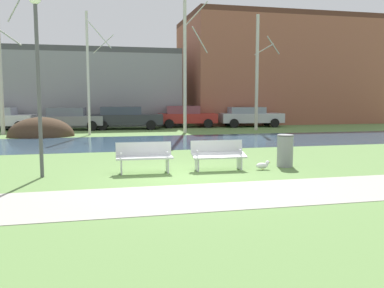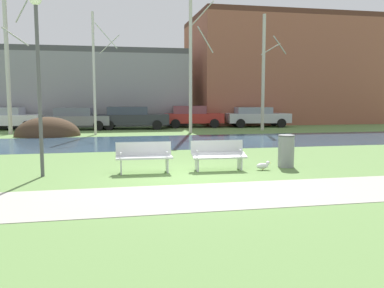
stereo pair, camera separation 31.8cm
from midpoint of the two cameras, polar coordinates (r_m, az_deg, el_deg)
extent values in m
plane|color=#5B7F42|center=(20.94, -6.89, 0.52)|extent=(120.00, 120.00, 0.00)
cube|color=#9E998E|center=(9.13, 1.65, -7.16)|extent=(60.00, 2.50, 0.01)
cube|color=#2D475B|center=(19.99, -6.59, 0.25)|extent=(80.00, 6.45, 0.01)
ellipsoid|color=#423021|center=(24.45, -20.46, 1.01)|extent=(3.58, 2.57, 2.14)
cube|color=silver|center=(11.78, -7.34, -1.90)|extent=(1.61, 0.53, 0.05)
cube|color=silver|center=(12.03, -7.45, -0.68)|extent=(1.60, 0.13, 0.40)
cube|color=silver|center=(11.85, -10.51, -3.02)|extent=(0.05, 0.43, 0.45)
cube|color=silver|center=(11.94, -4.20, -2.85)|extent=(0.05, 0.43, 0.45)
cylinder|color=silver|center=(11.75, -10.55, -1.29)|extent=(0.05, 0.28, 0.04)
cylinder|color=silver|center=(11.85, -4.19, -1.14)|extent=(0.05, 0.28, 0.04)
cube|color=silver|center=(12.20, 3.02, -1.57)|extent=(1.61, 0.53, 0.15)
cube|color=silver|center=(12.44, 2.70, -0.39)|extent=(1.60, 0.13, 0.40)
cube|color=silver|center=(12.14, -0.06, -2.67)|extent=(0.05, 0.43, 0.45)
cube|color=silver|center=(12.47, 5.86, -2.47)|extent=(0.05, 0.43, 0.45)
cylinder|color=silver|center=(12.05, -0.02, -0.99)|extent=(0.05, 0.28, 0.04)
cylinder|color=silver|center=(12.38, 5.94, -0.83)|extent=(0.05, 0.28, 0.04)
cylinder|color=gray|center=(13.13, 12.07, -0.91)|extent=(0.49, 0.49, 1.00)
torus|color=#494A4C|center=(13.08, 12.12, 1.14)|extent=(0.52, 0.52, 0.04)
ellipsoid|color=white|center=(12.50, 8.93, -2.98)|extent=(0.38, 0.17, 0.17)
sphere|color=white|center=(12.55, 9.67, -2.55)|extent=(0.12, 0.12, 0.12)
cone|color=gold|center=(12.58, 9.95, -2.54)|extent=(0.07, 0.04, 0.04)
cylinder|color=gold|center=(12.49, 9.07, -3.31)|extent=(0.01, 0.01, 0.10)
cylinder|color=gold|center=(12.55, 8.95, -3.26)|extent=(0.01, 0.01, 0.10)
cylinder|color=#4C4C51|center=(11.79, -21.14, 6.64)|extent=(0.10, 0.10, 4.56)
cylinder|color=beige|center=(27.23, -23.72, 16.55)|extent=(1.02, 1.44, 1.12)
cylinder|color=beige|center=(25.84, -24.43, 13.45)|extent=(1.25, 1.21, 0.90)
cylinder|color=beige|center=(24.48, -14.55, 9.37)|extent=(0.15, 0.15, 6.96)
cylinder|color=beige|center=(25.25, -12.54, 13.32)|extent=(1.17, 1.68, 0.94)
cylinder|color=beige|center=(23.94, -12.95, 14.44)|extent=(1.26, 1.22, 1.25)
cylinder|color=beige|center=(25.21, -1.36, 12.37)|extent=(0.20, 0.20, 9.49)
cylinder|color=beige|center=(26.34, 0.29, 17.62)|extent=(1.07, 1.52, 1.23)
cylinder|color=beige|center=(24.72, 0.73, 14.18)|extent=(1.28, 1.24, 1.36)
cylinder|color=#BCB7A8|center=(27.58, 8.64, 9.67)|extent=(0.21, 0.21, 7.46)
cylinder|color=#BCB7A8|center=(28.36, 9.59, 12.76)|extent=(0.89, 1.25, 0.67)
cylinder|color=#BCB7A8|center=(27.30, 10.86, 13.24)|extent=(1.52, 1.48, 0.95)
cube|color=silver|center=(29.93, -25.11, 3.00)|extent=(4.25, 2.18, 0.68)
cylinder|color=black|center=(30.43, -22.15, 2.54)|extent=(0.66, 0.28, 0.64)
cylinder|color=black|center=(28.71, -23.04, 2.29)|extent=(0.66, 0.28, 0.64)
cube|color=slate|center=(28.54, -16.55, 3.14)|extent=(4.31, 2.15, 0.62)
cube|color=slate|center=(28.56, -17.25, 4.27)|extent=(2.47, 1.76, 0.53)
cylinder|color=black|center=(29.24, -13.60, 2.69)|extent=(0.66, 0.28, 0.64)
cylinder|color=black|center=(27.50, -13.99, 2.46)|extent=(0.66, 0.28, 0.64)
cylinder|color=black|center=(29.66, -18.89, 2.58)|extent=(0.66, 0.28, 0.64)
cylinder|color=black|center=(27.95, -19.59, 2.33)|extent=(0.66, 0.28, 0.64)
cube|color=#282B30|center=(28.45, -9.26, 3.38)|extent=(4.95, 2.32, 0.68)
cube|color=#2F3648|center=(28.44, -10.06, 4.57)|extent=(2.83, 1.89, 0.52)
cylinder|color=black|center=(29.39, -6.11, 2.86)|extent=(0.66, 0.28, 0.64)
cylinder|color=black|center=(27.54, -6.02, 2.62)|extent=(0.66, 0.28, 0.64)
cylinder|color=black|center=(29.49, -12.27, 2.76)|extent=(0.66, 0.28, 0.64)
cylinder|color=black|center=(27.64, -12.58, 2.51)|extent=(0.66, 0.28, 0.64)
cube|color=maroon|center=(29.86, -0.96, 3.59)|extent=(4.34, 2.16, 0.67)
cube|color=brown|center=(29.80, -1.60, 4.77)|extent=(2.48, 1.77, 0.56)
cylinder|color=black|center=(30.93, 1.40, 3.07)|extent=(0.66, 0.28, 0.64)
cylinder|color=black|center=(29.20, 1.94, 2.87)|extent=(0.66, 0.28, 0.64)
cylinder|color=black|center=(30.62, -3.71, 3.02)|extent=(0.66, 0.28, 0.64)
cylinder|color=black|center=(28.88, -3.48, 2.82)|extent=(0.66, 0.28, 0.64)
cube|color=#B2B5BC|center=(30.55, 7.89, 3.60)|extent=(4.67, 2.21, 0.67)
cube|color=gray|center=(30.44, 7.25, 4.66)|extent=(2.67, 1.80, 0.45)
cylinder|color=black|center=(31.84, 10.05, 3.07)|extent=(0.66, 0.28, 0.64)
cylinder|color=black|center=(30.16, 11.06, 2.87)|extent=(0.66, 0.28, 0.64)
cylinder|color=black|center=(31.07, 4.80, 3.06)|extent=(0.66, 0.28, 0.64)
cylinder|color=black|center=(29.35, 5.53, 2.86)|extent=(0.66, 0.28, 0.64)
cube|color=gray|center=(34.73, -17.31, 7.04)|extent=(17.26, 8.58, 5.35)
cube|color=#48484B|center=(34.89, -17.47, 11.77)|extent=(17.26, 8.58, 0.40)
cube|color=brown|center=(37.64, 11.86, 9.49)|extent=(16.83, 9.06, 8.45)
cube|color=#4E2C21|center=(38.14, 12.02, 16.14)|extent=(16.83, 9.06, 0.40)
camera|label=1|loc=(0.16, -90.75, -0.08)|focal=38.59mm
camera|label=2|loc=(0.16, 89.25, 0.08)|focal=38.59mm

